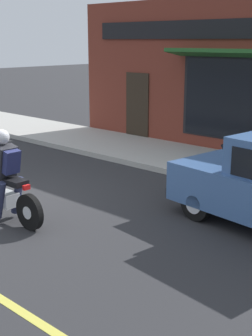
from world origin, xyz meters
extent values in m
cube|color=#ADAAA3|center=(5.23, 3.00, 0.07)|extent=(2.60, 22.00, 0.14)
cube|color=maroon|center=(6.78, -0.73, 2.10)|extent=(0.50, 9.81, 4.20)
cube|color=#2D2319|center=(6.51, 1.96, 1.05)|extent=(0.04, 0.90, 2.10)
cube|color=#235623|center=(6.18, -1.96, 2.75)|extent=(0.81, 4.71, 0.24)
cube|color=black|center=(6.50, -0.73, 3.35)|extent=(0.06, 8.33, 0.50)
cylinder|color=black|center=(-0.23, -1.53, 0.31)|extent=(0.11, 0.62, 0.62)
cylinder|color=silver|center=(-0.23, -1.53, 0.31)|extent=(0.12, 0.22, 0.22)
cube|color=silver|center=(-0.24, -0.88, 0.39)|extent=(0.28, 0.40, 0.24)
cube|color=black|center=(-0.24, -1.11, 0.76)|extent=(0.27, 0.56, 0.10)
cylinder|color=silver|center=(-0.07, -1.28, 0.29)|extent=(0.09, 0.55, 0.08)
cube|color=red|center=(-0.23, -1.48, 0.73)|extent=(0.12, 0.06, 0.08)
cylinder|color=#282D4C|center=(-0.42, -0.96, 0.43)|extent=(0.14, 0.35, 0.71)
cylinder|color=#282D4C|center=(-0.06, -0.95, 0.43)|extent=(0.14, 0.35, 0.71)
cube|color=#232328|center=(-0.24, -0.93, 1.08)|extent=(0.34, 0.33, 0.57)
cylinder|color=#232328|center=(-0.04, -0.69, 1.12)|extent=(0.10, 0.52, 0.26)
sphere|color=silver|center=(-0.24, -0.87, 1.49)|extent=(0.26, 0.26, 0.26)
cube|color=navy|center=(-0.24, -1.09, 1.10)|extent=(0.28, 0.24, 0.42)
cylinder|color=black|center=(2.01, -3.33, 0.30)|extent=(0.25, 0.62, 0.60)
cylinder|color=silver|center=(2.01, -3.33, 0.30)|extent=(0.24, 0.35, 0.33)
cylinder|color=black|center=(3.43, -3.51, 0.30)|extent=(0.25, 0.62, 0.60)
cylinder|color=silver|center=(3.43, -3.51, 0.30)|extent=(0.24, 0.35, 0.33)
cube|color=silver|center=(2.30, -2.70, 0.72)|extent=(0.24, 0.07, 0.14)
cube|color=silver|center=(3.31, -2.83, 0.72)|extent=(0.24, 0.07, 0.14)
cube|color=#28282B|center=(2.80, -2.80, 0.35)|extent=(1.61, 0.32, 0.20)
camera|label=1|loc=(-4.54, -7.61, 3.05)|focal=50.00mm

